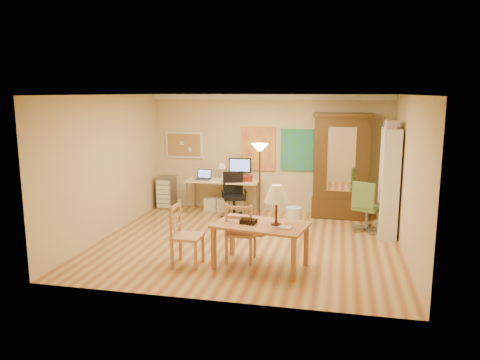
% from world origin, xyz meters
% --- Properties ---
extents(floor, '(5.50, 5.50, 0.00)m').
position_xyz_m(floor, '(0.00, 0.00, 0.00)').
color(floor, brown).
rests_on(floor, ground).
extents(crown_molding, '(5.50, 0.08, 0.12)m').
position_xyz_m(crown_molding, '(0.00, 2.46, 2.64)').
color(crown_molding, white).
rests_on(crown_molding, floor).
extents(corkboard, '(0.90, 0.04, 0.62)m').
position_xyz_m(corkboard, '(-2.05, 2.47, 1.50)').
color(corkboard, '#AB8650').
rests_on(corkboard, floor).
extents(art_panel_left, '(0.80, 0.04, 1.00)m').
position_xyz_m(art_panel_left, '(-0.25, 2.47, 1.45)').
color(art_panel_left, yellow).
rests_on(art_panel_left, floor).
extents(art_panel_right, '(0.75, 0.04, 0.95)m').
position_xyz_m(art_panel_right, '(0.65, 2.47, 1.45)').
color(art_panel_right, teal).
rests_on(art_panel_right, floor).
extents(dining_table, '(1.56, 1.11, 1.34)m').
position_xyz_m(dining_table, '(0.53, -1.16, 0.85)').
color(dining_table, '#936030').
rests_on(dining_table, floor).
extents(ladder_chair_back, '(0.46, 0.44, 0.99)m').
position_xyz_m(ladder_chair_back, '(0.07, -0.96, 0.46)').
color(ladder_chair_back, '#A97A4D').
rests_on(ladder_chair_back, floor).
extents(ladder_chair_left, '(0.45, 0.47, 1.02)m').
position_xyz_m(ladder_chair_left, '(-0.75, -1.33, 0.48)').
color(ladder_chair_left, '#A97A4D').
rests_on(ladder_chair_left, floor).
extents(torchiere_lamp, '(0.33, 0.33, 1.79)m').
position_xyz_m(torchiere_lamp, '(0.12, 0.52, 1.43)').
color(torchiere_lamp, '#44341B').
rests_on(torchiere_lamp, floor).
extents(computer_desk, '(1.66, 0.73, 1.25)m').
position_xyz_m(computer_desk, '(-0.97, 2.16, 0.46)').
color(computer_desk, beige).
rests_on(computer_desk, floor).
extents(office_chair_black, '(0.62, 0.62, 1.01)m').
position_xyz_m(office_chair_black, '(-0.65, 1.67, 0.27)').
color(office_chair_black, black).
rests_on(office_chair_black, floor).
extents(office_chair_green, '(0.63, 0.63, 1.03)m').
position_xyz_m(office_chair_green, '(2.16, 1.21, 0.27)').
color(office_chair_green, slate).
rests_on(office_chair_green, floor).
extents(drawer_cart, '(0.37, 0.45, 0.75)m').
position_xyz_m(drawer_cart, '(-2.45, 2.26, 0.37)').
color(drawer_cart, slate).
rests_on(drawer_cart, floor).
extents(armoire, '(1.25, 0.60, 2.31)m').
position_xyz_m(armoire, '(1.64, 2.24, 1.00)').
color(armoire, '#34210E').
rests_on(armoire, floor).
extents(bookshelf, '(0.31, 0.83, 2.08)m').
position_xyz_m(bookshelf, '(2.55, 1.06, 1.04)').
color(bookshelf, white).
rests_on(bookshelf, floor).
extents(wastebin, '(0.32, 0.32, 0.40)m').
position_xyz_m(wastebin, '(0.71, 1.26, 0.20)').
color(wastebin, silver).
rests_on(wastebin, floor).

